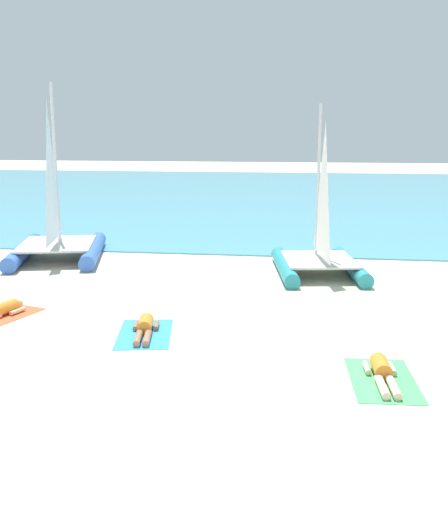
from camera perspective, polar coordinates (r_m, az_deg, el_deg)
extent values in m
plane|color=beige|center=(20.00, 2.07, -0.22)|extent=(120.00, 120.00, 0.00)
cube|color=#4C9EB7|center=(40.05, 5.00, 5.91)|extent=(120.00, 40.00, 0.05)
cylinder|color=teal|center=(17.94, 5.77, -0.98)|extent=(1.00, 3.81, 0.43)
cylinder|color=teal|center=(18.27, 11.97, -0.95)|extent=(1.00, 3.81, 0.43)
cube|color=silver|center=(17.85, 9.02, -0.33)|extent=(2.33, 2.70, 0.05)
cylinder|color=silver|center=(18.05, 8.96, 6.97)|extent=(0.09, 0.09, 4.51)
pyramid|color=white|center=(17.19, 9.44, 6.25)|extent=(0.35, 1.97, 3.79)
cylinder|color=blue|center=(20.88, -18.58, 0.38)|extent=(1.58, 4.36, 0.50)
cylinder|color=blue|center=(20.53, -12.32, 0.54)|extent=(1.58, 4.36, 0.50)
cube|color=silver|center=(20.42, -15.60, 1.12)|extent=(2.92, 3.28, 0.06)
cylinder|color=silver|center=(20.73, -15.75, 8.44)|extent=(0.10, 0.10, 5.20)
pyramid|color=white|center=(19.72, -16.18, 7.80)|extent=(0.63, 2.23, 4.37)
cylinder|color=orange|center=(14.83, -20.10, -4.65)|extent=(0.47, 0.68, 0.30)
sphere|color=#D8AD84|center=(15.11, -19.00, -4.28)|extent=(0.22, 0.22, 0.22)
cylinder|color=#D8AD84|center=(15.11, -20.24, -4.72)|extent=(0.23, 0.46, 0.10)
cylinder|color=#D8AD84|center=(14.81, -19.04, -4.97)|extent=(0.23, 0.46, 0.10)
cube|color=#338CD8|center=(12.80, -7.54, -7.35)|extent=(1.41, 2.06, 0.01)
cylinder|color=orange|center=(12.94, -7.48, -6.41)|extent=(0.40, 0.66, 0.30)
sphere|color=#8C6647|center=(13.32, -7.32, -5.85)|extent=(0.22, 0.22, 0.22)
cylinder|color=#8C6647|center=(12.36, -8.17, -7.71)|extent=(0.27, 0.79, 0.14)
cylinder|color=#8C6647|center=(12.34, -7.33, -7.71)|extent=(0.27, 0.79, 0.14)
cylinder|color=#8C6647|center=(13.13, -8.37, -6.56)|extent=(0.18, 0.46, 0.10)
cylinder|color=#8C6647|center=(13.09, -6.44, -6.57)|extent=(0.18, 0.46, 0.10)
cube|color=#4CB266|center=(10.84, 14.85, -11.32)|extent=(1.20, 1.96, 0.01)
cylinder|color=orange|center=(10.96, 14.71, -10.16)|extent=(0.33, 0.64, 0.30)
sphere|color=beige|center=(11.33, 14.35, -9.39)|extent=(0.22, 0.22, 0.22)
cylinder|color=beige|center=(10.39, 14.82, -11.91)|extent=(0.18, 0.79, 0.14)
cylinder|color=beige|center=(10.42, 15.81, -11.89)|extent=(0.18, 0.79, 0.14)
cylinder|color=beige|center=(11.10, 13.41, -10.31)|extent=(0.13, 0.45, 0.10)
cylinder|color=beige|center=(11.18, 15.68, -10.27)|extent=(0.13, 0.45, 0.10)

